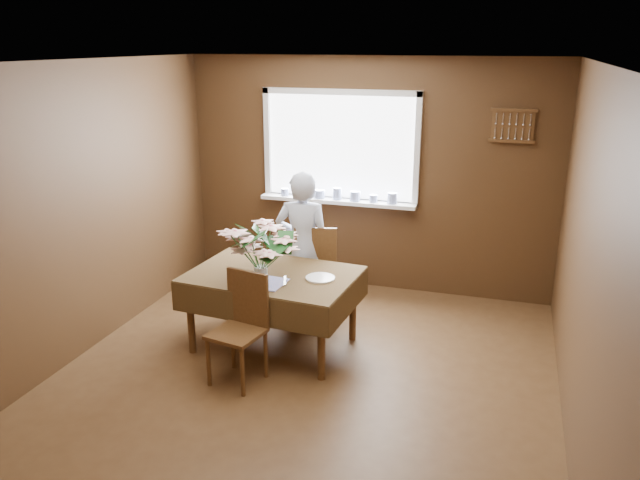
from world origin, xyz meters
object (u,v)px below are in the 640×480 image
(flower_bouquet, at_px, (260,246))
(dining_table, at_px, (273,282))
(chair_near, at_px, (242,322))
(chair_far, at_px, (316,267))
(seated_woman, at_px, (303,247))

(flower_bouquet, bearing_deg, dining_table, 87.28)
(dining_table, distance_m, chair_near, 0.60)
(dining_table, distance_m, chair_far, 0.77)
(dining_table, bearing_deg, chair_near, -88.96)
(chair_far, relative_size, chair_near, 1.06)
(dining_table, height_order, chair_far, chair_far)
(chair_near, distance_m, seated_woman, 1.28)
(chair_far, xyz_separation_m, chair_near, (-0.20, -1.34, -0.03))
(chair_near, relative_size, seated_woman, 0.60)
(dining_table, xyz_separation_m, flower_bouquet, (-0.01, -0.23, 0.41))
(dining_table, xyz_separation_m, chair_near, (-0.04, -0.59, -0.12))
(chair_near, relative_size, flower_bouquet, 1.55)
(chair_far, distance_m, flower_bouquet, 1.12)
(chair_near, bearing_deg, seated_woman, 96.80)
(chair_far, bearing_deg, dining_table, 63.49)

